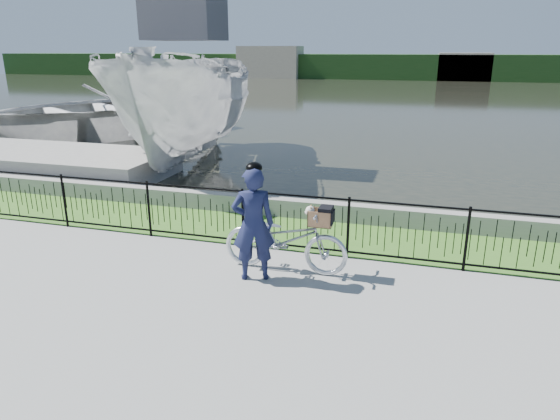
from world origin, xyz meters
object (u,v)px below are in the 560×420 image
(cyclist, at_px, (253,223))
(boat_far, at_px, (102,111))
(bicycle_rig, at_px, (286,239))
(boat_near, at_px, (189,104))
(dock, at_px, (14,160))

(cyclist, relative_size, boat_far, 0.15)
(bicycle_rig, xyz_separation_m, cyclist, (-0.42, -0.45, 0.39))
(cyclist, relative_size, boat_near, 0.20)
(bicycle_rig, height_order, boat_far, boat_far)
(cyclist, distance_m, boat_far, 16.11)
(bicycle_rig, relative_size, boat_far, 0.17)
(dock, xyz_separation_m, cyclist, (9.65, -5.16, 0.61))
(bicycle_rig, distance_m, boat_near, 8.74)
(dock, bearing_deg, cyclist, -28.14)
(dock, relative_size, boat_far, 0.78)
(dock, relative_size, cyclist, 5.12)
(dock, bearing_deg, boat_far, 101.78)
(dock, distance_m, boat_far, 6.76)
(boat_near, relative_size, boat_far, 0.78)
(dock, bearing_deg, bicycle_rig, -25.09)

